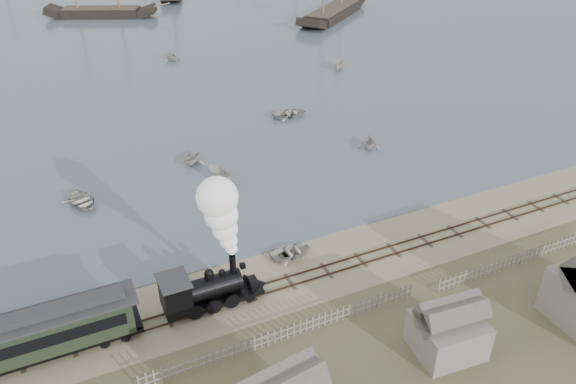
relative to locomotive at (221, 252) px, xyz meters
name	(u,v)px	position (x,y,z in m)	size (l,w,h in m)	color
ground	(326,253)	(9.01, 2.00, -4.27)	(600.00, 600.00, 0.00)	tan
rail_track	(338,267)	(9.01, 0.00, -4.23)	(120.00, 1.80, 0.16)	#3B2A20
picket_fence_west	(288,339)	(2.51, -5.00, -4.27)	(19.00, 0.10, 1.20)	gray
picket_fence_east	(518,265)	(21.51, -5.50, -4.27)	(15.00, 0.10, 1.20)	gray
shed_mid	(445,350)	(11.01, -10.00, -4.27)	(4.00, 3.50, 3.60)	gray
locomotive	(221,252)	(0.00, 0.00, 0.00)	(7.42, 2.77, 9.25)	black
passenger_coach	(31,335)	(-12.15, 0.00, -2.30)	(12.77, 2.46, 3.10)	black
beached_dinghy	(292,252)	(6.45, 2.82, -3.91)	(3.45, 2.47, 0.72)	#BBBAB2
rowboat_0	(82,201)	(-7.22, 17.14, -3.79)	(4.05, 2.89, 0.84)	#BBBAB2
rowboat_1	(192,157)	(3.90, 20.53, -3.50)	(2.69, 2.32, 1.41)	#BBBAB2
rowboat_2	(220,175)	(5.19, 16.05, -3.58)	(3.25, 1.22, 1.25)	#BBBAB2
rowboat_3	(290,113)	(17.76, 27.15, -3.77)	(4.22, 3.02, 0.87)	#BBBAB2
rowboat_4	(369,142)	(21.77, 16.11, -3.49)	(2.73, 2.35, 1.44)	#BBBAB2
rowboat_5	(339,65)	(31.58, 39.85, -3.62)	(3.08, 1.16, 1.19)	#BBBAB2
rowboat_7	(171,56)	(10.59, 53.86, -3.42)	(2.99, 2.58, 1.57)	#BBBAB2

